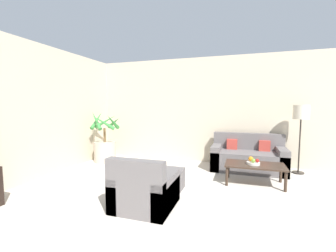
{
  "coord_description": "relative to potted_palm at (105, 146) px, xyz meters",
  "views": [
    {
      "loc": [
        0.42,
        0.98,
        1.46
      ],
      "look_at": [
        -1.19,
        5.88,
        1.0
      ],
      "focal_mm": 24.0,
      "sensor_mm": 36.0,
      "label": 1
    }
  ],
  "objects": [
    {
      "name": "wall_back",
      "position": [
        2.95,
        0.85,
        0.94
      ],
      "size": [
        8.41,
        0.06,
        2.7
      ],
      "color": "beige",
      "rests_on": "ground_plane"
    },
    {
      "name": "apple_red",
      "position": [
        3.67,
        -0.63,
        0.05
      ],
      "size": [
        0.07,
        0.07,
        0.07
      ],
      "color": "red",
      "rests_on": "fruit_bowl"
    },
    {
      "name": "apple_green",
      "position": [
        3.6,
        -0.68,
        0.05
      ],
      "size": [
        0.07,
        0.07,
        0.07
      ],
      "color": "olive",
      "rests_on": "fruit_bowl"
    },
    {
      "name": "coffee_table",
      "position": [
        3.63,
        -0.59,
        -0.08
      ],
      "size": [
        1.06,
        0.59,
        0.38
      ],
      "color": "#38281E",
      "rests_on": "ground_plane"
    },
    {
      "name": "floor_lamp",
      "position": [
        4.58,
        0.43,
        0.84
      ],
      "size": [
        0.32,
        0.32,
        1.48
      ],
      "color": "#2D2823",
      "rests_on": "ground_plane"
    },
    {
      "name": "armchair",
      "position": [
        2.08,
        -2.13,
        -0.16
      ],
      "size": [
        0.81,
        0.82,
        0.77
      ],
      "color": "#605B5B",
      "rests_on": "ground_plane"
    },
    {
      "name": "sofa_loveseat",
      "position": [
        3.53,
        0.34,
        -0.13
      ],
      "size": [
        1.59,
        0.81,
        0.82
      ],
      "color": "#605B5B",
      "rests_on": "ground_plane"
    },
    {
      "name": "fruit_bowl",
      "position": [
        3.6,
        -0.62,
        -0.01
      ],
      "size": [
        0.24,
        0.24,
        0.05
      ],
      "color": "beige",
      "rests_on": "coffee_table"
    },
    {
      "name": "orange_fruit",
      "position": [
        3.56,
        -0.58,
        0.06
      ],
      "size": [
        0.09,
        0.09,
        0.09
      ],
      "color": "orange",
      "rests_on": "fruit_bowl"
    },
    {
      "name": "potted_palm",
      "position": [
        0.0,
        0.0,
        0.0
      ],
      "size": [
        0.82,
        0.83,
        1.34
      ],
      "color": "#ADA393",
      "rests_on": "ground_plane"
    },
    {
      "name": "ottoman",
      "position": [
        2.14,
        -1.37,
        -0.23
      ],
      "size": [
        0.57,
        0.51,
        0.36
      ],
      "color": "#605B5B",
      "rests_on": "ground_plane"
    }
  ]
}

